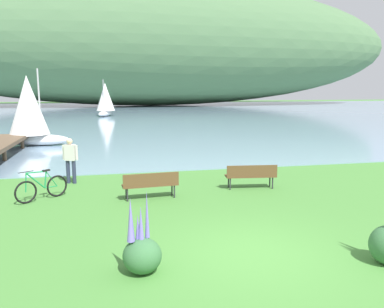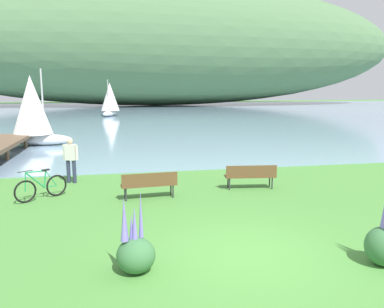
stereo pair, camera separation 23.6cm
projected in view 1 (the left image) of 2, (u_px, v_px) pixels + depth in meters
The scene contains 10 objects.
ground_plane at pixel (252, 254), 8.33m from camera, with size 200.00×200.00×0.00m, color #478438.
bay_water at pixel (131, 113), 55.22m from camera, with size 180.00×80.00×0.04m, color #7A99B2.
distant_hillside at pixel (149, 43), 76.93m from camera, with size 104.21×28.00×24.71m, color #4C7047.
park_bench_near_camera at pixel (251, 174), 13.67m from camera, with size 1.84×0.69×0.88m.
park_bench_further_along at pixel (151, 183), 12.41m from camera, with size 1.83×0.62×0.88m.
bicycle_leaning_near_bench at pixel (42, 188), 12.31m from camera, with size 1.46×1.09×1.01m.
person_at_shoreline at pixel (70, 158), 14.38m from camera, with size 0.57×0.34×1.71m.
echium_bush_closest_to_camera at pixel (141, 252), 7.43m from camera, with size 0.76×0.76×1.61m.
sailboat_nearest_to_shore at pixel (105, 99), 48.63m from camera, with size 2.91×4.04×4.58m.
sailboat_mid_bay at pixel (29, 110), 23.49m from camera, with size 4.10×2.68×4.68m.
Camera 1 is at (-2.90, -7.40, 3.55)m, focal length 36.03 mm.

